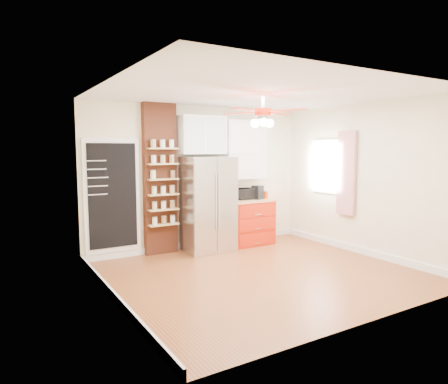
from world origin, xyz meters
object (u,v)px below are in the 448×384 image
canister_left (266,195)px  ceiling_fan (263,112)px  coffee_maker (258,192)px  toaster_oven (244,194)px  red_cabinet (249,221)px  fridge (207,204)px  pantry_jar_oats (153,175)px

canister_left → ceiling_fan: bearing=-128.6°
coffee_maker → toaster_oven: bearing=145.7°
red_cabinet → canister_left: bearing=-19.5°
canister_left → red_cabinet: bearing=160.5°
red_cabinet → coffee_maker: size_ratio=3.46×
fridge → ceiling_fan: size_ratio=1.25×
coffee_maker → canister_left: size_ratio=1.91×
pantry_jar_oats → fridge: bearing=-9.7°
coffee_maker → canister_left: bearing=-19.8°
toaster_oven → coffee_maker: (0.25, -0.11, 0.02)m
canister_left → pantry_jar_oats: size_ratio=1.02×
coffee_maker → pantry_jar_oats: bearing=164.5°
ceiling_fan → toaster_oven: bearing=64.3°
fridge → pantry_jar_oats: bearing=170.3°
ceiling_fan → coffee_maker: bearing=56.2°
red_cabinet → pantry_jar_oats: size_ratio=6.70×
ceiling_fan → canister_left: size_ratio=9.82×
red_cabinet → toaster_oven: (-0.10, 0.03, 0.56)m
fridge → pantry_jar_oats: fridge is taller
red_cabinet → ceiling_fan: 2.75m
ceiling_fan → toaster_oven: (0.82, 1.71, -1.41)m
ceiling_fan → pantry_jar_oats: (-1.03, 1.80, -0.98)m
ceiling_fan → pantry_jar_oats: bearing=119.8°
pantry_jar_oats → toaster_oven: bearing=-2.8°
fridge → canister_left: (1.30, -0.07, 0.10)m
toaster_oven → canister_left: toaster_oven is taller
coffee_maker → canister_left: coffee_maker is taller
red_cabinet → canister_left: canister_left is taller
ceiling_fan → toaster_oven: 2.36m
fridge → toaster_oven: 0.89m
ceiling_fan → canister_left: ceiling_fan is taller
ceiling_fan → canister_left: 2.47m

